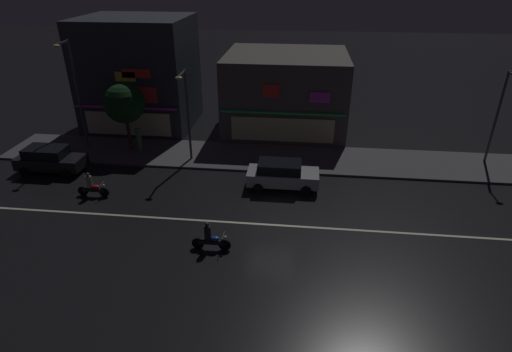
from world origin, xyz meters
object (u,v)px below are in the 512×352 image
Objects in this scene: streetlamp_mid at (186,108)px; motorcycle_lead at (210,238)px; parked_car_near_kerb at (282,174)px; parked_car_trailing at (50,159)px; traffic_cone at (283,176)px; streetlamp_west at (75,88)px; pedestrian_on_sidewalk at (139,139)px; streetlamp_east at (500,110)px; motorcycle_opposite_lane at (92,186)px.

motorcycle_lead is at bearing -70.30° from streetlamp_mid.
parked_car_trailing is at bearing -1.98° from parked_car_near_kerb.
motorcycle_lead reaches higher than traffic_cone.
parked_car_trailing is at bearing -178.43° from traffic_cone.
streetlamp_mid reaches higher than parked_car_trailing.
streetlamp_west is 16.21m from motorcycle_lead.
pedestrian_on_sidewalk reaches higher than parked_car_near_kerb.
streetlamp_east is at bearing 5.16° from streetlamp_mid.
pedestrian_on_sidewalk is at bearing -59.79° from motorcycle_lead.
parked_car_trailing is 14.07m from motorcycle_lead.
streetlamp_west is 5.45m from pedestrian_on_sidewalk.
pedestrian_on_sidewalk is 6.32m from motorcycle_opposite_lane.
streetlamp_east is at bearing 146.85° from pedestrian_on_sidewalk.
streetlamp_east is 11.24× the size of traffic_cone.
pedestrian_on_sidewalk reaches higher than motorcycle_opposite_lane.
motorcycle_opposite_lane is (4.20, -2.87, -0.24)m from parked_car_trailing.
parked_car_near_kerb reaches higher than traffic_cone.
parked_car_near_kerb is at bearing -91.54° from traffic_cone.
streetlamp_east is at bearing 8.32° from parked_car_trailing.
streetlamp_east is at bearing 15.59° from traffic_cone.
parked_car_trailing is (-0.64, -3.60, -3.75)m from streetlamp_west.
motorcycle_lead is at bearing -43.02° from streetlamp_west.
motorcycle_opposite_lane is (-7.93, 4.26, 0.00)m from motorcycle_lead.
streetlamp_east is 1.44× the size of parked_car_trailing.
traffic_cone is at bearing 1.57° from parked_car_trailing.
streetlamp_west reaches higher than parked_car_near_kerb.
streetlamp_west is at bearing -178.74° from streetlamp_east.
motorcycle_lead is at bearing -145.80° from streetlamp_east.
streetlamp_east is 25.83m from motorcycle_opposite_lane.
parked_car_near_kerb is at bearing 124.23° from pedestrian_on_sidewalk.
pedestrian_on_sidewalk is at bearing -178.07° from streetlamp_east.
parked_car_near_kerb reaches higher than motorcycle_opposite_lane.
motorcycle_opposite_lane is at bearing -130.65° from streetlamp_mid.
parked_car_trailing is 15.22m from traffic_cone.
streetlamp_mid is 7.68m from parked_car_near_kerb.
streetlamp_mid is 10.61m from motorcycle_lead.
motorcycle_opposite_lane is at bearing -61.19° from streetlamp_west.
parked_car_trailing reaches higher than motorcycle_opposite_lane.
pedestrian_on_sidewalk is (-3.95, 1.01, -2.76)m from streetlamp_mid.
motorcycle_opposite_lane is (-4.52, -5.27, -3.20)m from streetlamp_mid.
parked_car_trailing is (-28.83, -4.22, -2.98)m from streetlamp_east.
streetlamp_west is 13.91× the size of traffic_cone.
traffic_cone is (11.01, 3.29, -0.36)m from motorcycle_opposite_lane.
streetlamp_west reaches higher than parked_car_trailing.
streetlamp_mid is at bearing -75.04° from motorcycle_lead.
motorcycle_lead is 3.45× the size of traffic_cone.
streetlamp_east is 1.44× the size of parked_car_near_kerb.
motorcycle_lead is at bearing -24.82° from motorcycle_opposite_lane.
parked_car_trailing is 2.26× the size of motorcycle_opposite_lane.
parked_car_near_kerb is at bearing -160.84° from streetlamp_east.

